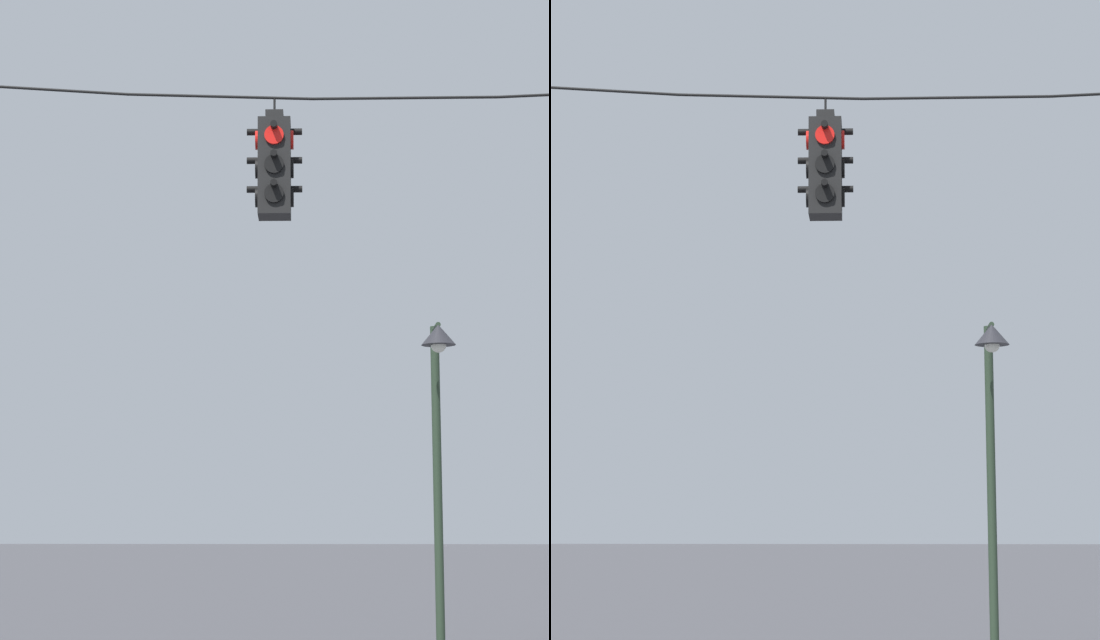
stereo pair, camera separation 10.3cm
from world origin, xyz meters
TOP-DOWN VIEW (x-y plane):
  - span_wire at (0.00, 0.09)m, footprint 13.68×0.03m
  - traffic_light_over_intersection at (-1.38, 0.09)m, footprint 0.58×0.58m
  - street_lamp at (0.68, 4.12)m, footprint 0.46×0.79m

SIDE VIEW (x-z plane):
  - street_lamp at x=0.68m, z-range 1.08..5.75m
  - traffic_light_over_intersection at x=-1.38m, z-range 5.06..6.34m
  - span_wire at x=0.00m, z-range 6.36..6.81m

